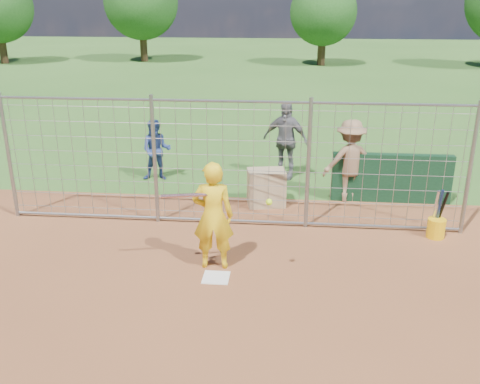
# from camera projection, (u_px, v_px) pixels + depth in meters

# --- Properties ---
(ground) EXTENTS (100.00, 100.00, 0.00)m
(ground) POSITION_uv_depth(u_px,v_px,m) (218.00, 272.00, 8.95)
(ground) COLOR #2D591E
(ground) RESTS_ON ground
(home_plate) EXTENTS (0.43, 0.43, 0.02)m
(home_plate) POSITION_uv_depth(u_px,v_px,m) (216.00, 278.00, 8.76)
(home_plate) COLOR silver
(home_plate) RESTS_ON ground
(dugout_wall) EXTENTS (2.60, 0.20, 1.10)m
(dugout_wall) POSITION_uv_depth(u_px,v_px,m) (391.00, 178.00, 11.81)
(dugout_wall) COLOR #11381E
(dugout_wall) RESTS_ON ground
(batter) EXTENTS (0.71, 0.49, 1.87)m
(batter) POSITION_uv_depth(u_px,v_px,m) (213.00, 216.00, 8.82)
(batter) COLOR yellow
(batter) RESTS_ON ground
(bystander_a) EXTENTS (0.79, 0.65, 1.52)m
(bystander_a) POSITION_uv_depth(u_px,v_px,m) (156.00, 150.00, 13.15)
(bystander_a) COLOR navy
(bystander_a) RESTS_ON ground
(bystander_b) EXTENTS (1.24, 0.83, 1.95)m
(bystander_b) POSITION_uv_depth(u_px,v_px,m) (285.00, 140.00, 13.25)
(bystander_b) COLOR slate
(bystander_b) RESTS_ON ground
(bystander_c) EXTENTS (1.33, 0.99, 1.84)m
(bystander_c) POSITION_uv_depth(u_px,v_px,m) (350.00, 161.00, 11.78)
(bystander_c) COLOR #816146
(bystander_c) RESTS_ON ground
(equipment_bin) EXTENTS (0.89, 0.69, 0.80)m
(equipment_bin) POSITION_uv_depth(u_px,v_px,m) (266.00, 188.00, 11.67)
(equipment_bin) COLOR tan
(equipment_bin) RESTS_ON ground
(equipment_in_play) EXTENTS (1.79, 0.38, 0.10)m
(equipment_in_play) POSITION_uv_depth(u_px,v_px,m) (207.00, 197.00, 8.49)
(equipment_in_play) COLOR silver
(equipment_in_play) RESTS_ON ground
(bucket_with_bats) EXTENTS (0.34, 0.39, 0.97)m
(bucket_with_bats) POSITION_uv_depth(u_px,v_px,m) (436.00, 225.00, 10.15)
(bucket_with_bats) COLOR yellow
(bucket_with_bats) RESTS_ON ground
(backstop_fence) EXTENTS (9.08, 0.08, 2.60)m
(backstop_fence) POSITION_uv_depth(u_px,v_px,m) (230.00, 165.00, 10.37)
(backstop_fence) COLOR gray
(backstop_fence) RESTS_ON ground
(tree_line) EXTENTS (44.66, 6.72, 6.48)m
(tree_line) POSITION_uv_depth(u_px,v_px,m) (326.00, 5.00, 33.62)
(tree_line) COLOR #3F2B19
(tree_line) RESTS_ON ground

